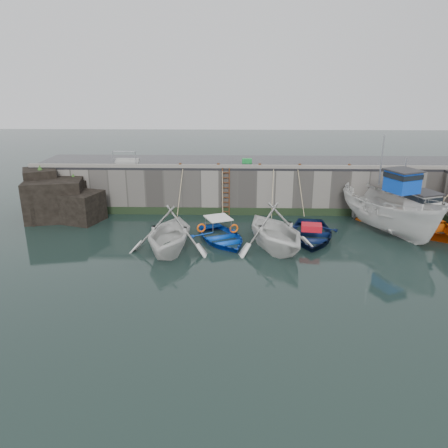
{
  "coord_description": "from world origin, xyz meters",
  "views": [
    {
      "loc": [
        -1.37,
        -17.94,
        8.78
      ],
      "look_at": [
        -1.98,
        4.5,
        1.2
      ],
      "focal_mm": 35.0,
      "sensor_mm": 36.0,
      "label": 1
    }
  ],
  "objects_px": {
    "boat_near_white": "(170,251)",
    "bollard_b": "(218,165)",
    "boat_far_orange": "(413,220)",
    "bollard_a": "(180,165)",
    "boat_near_navy": "(310,238)",
    "fish_crate": "(247,161)",
    "boat_far_white": "(391,212)",
    "bollard_d": "(300,166)",
    "ladder": "(226,192)",
    "boat_near_blue": "(221,241)",
    "bollard_e": "(349,166)",
    "bollard_c": "(260,166)",
    "boat_near_blacktrim": "(274,249)"
  },
  "relations": [
    {
      "from": "bollard_a",
      "to": "boat_near_navy",
      "type": "bearing_deg",
      "value": -29.91
    },
    {
      "from": "boat_near_navy",
      "to": "bollard_e",
      "type": "xyz_separation_m",
      "value": [
        3.05,
        4.57,
        3.3
      ]
    },
    {
      "from": "boat_near_white",
      "to": "boat_near_blacktrim",
      "type": "distance_m",
      "value": 5.6
    },
    {
      "from": "bollard_c",
      "to": "bollard_e",
      "type": "relative_size",
      "value": 1.0
    },
    {
      "from": "boat_near_blue",
      "to": "bollard_b",
      "type": "relative_size",
      "value": 15.91
    },
    {
      "from": "fish_crate",
      "to": "bollard_e",
      "type": "distance_m",
      "value": 6.79
    },
    {
      "from": "boat_near_blue",
      "to": "boat_near_blacktrim",
      "type": "relative_size",
      "value": 0.84
    },
    {
      "from": "ladder",
      "to": "bollard_e",
      "type": "bearing_deg",
      "value": 2.4
    },
    {
      "from": "boat_near_white",
      "to": "bollard_b",
      "type": "relative_size",
      "value": 18.44
    },
    {
      "from": "ladder",
      "to": "bollard_e",
      "type": "height_order",
      "value": "bollard_e"
    },
    {
      "from": "ladder",
      "to": "boat_far_orange",
      "type": "distance_m",
      "value": 11.77
    },
    {
      "from": "ladder",
      "to": "boat_near_blacktrim",
      "type": "relative_size",
      "value": 0.6
    },
    {
      "from": "boat_near_navy",
      "to": "bollard_a",
      "type": "relative_size",
      "value": 18.12
    },
    {
      "from": "boat_near_blue",
      "to": "bollard_d",
      "type": "height_order",
      "value": "bollard_d"
    },
    {
      "from": "bollard_e",
      "to": "boat_near_white",
      "type": "bearing_deg",
      "value": -148.2
    },
    {
      "from": "bollard_d",
      "to": "bollard_a",
      "type": "bearing_deg",
      "value": 180.0
    },
    {
      "from": "boat_far_orange",
      "to": "bollard_a",
      "type": "relative_size",
      "value": 29.74
    },
    {
      "from": "boat_far_white",
      "to": "bollard_c",
      "type": "bearing_deg",
      "value": 130.98
    },
    {
      "from": "boat_near_navy",
      "to": "fish_crate",
      "type": "height_order",
      "value": "fish_crate"
    },
    {
      "from": "boat_near_white",
      "to": "boat_far_white",
      "type": "xyz_separation_m",
      "value": [
        12.6,
        3.28,
        1.24
      ]
    },
    {
      "from": "boat_far_orange",
      "to": "bollard_b",
      "type": "relative_size",
      "value": 29.74
    },
    {
      "from": "bollard_e",
      "to": "bollard_b",
      "type": "bearing_deg",
      "value": 180.0
    },
    {
      "from": "bollard_c",
      "to": "bollard_e",
      "type": "distance_m",
      "value": 5.8
    },
    {
      "from": "boat_far_white",
      "to": "boat_far_orange",
      "type": "bearing_deg",
      "value": 3.07
    },
    {
      "from": "bollard_b",
      "to": "ladder",
      "type": "bearing_deg",
      "value": -33.86
    },
    {
      "from": "bollard_c",
      "to": "bollard_a",
      "type": "bearing_deg",
      "value": 180.0
    },
    {
      "from": "boat_far_white",
      "to": "bollard_d",
      "type": "height_order",
      "value": "boat_far_white"
    },
    {
      "from": "boat_near_blue",
      "to": "boat_near_navy",
      "type": "xyz_separation_m",
      "value": [
        5.09,
        0.57,
        0.0
      ]
    },
    {
      "from": "boat_near_blue",
      "to": "bollard_b",
      "type": "bearing_deg",
      "value": 70.34
    },
    {
      "from": "ladder",
      "to": "boat_near_navy",
      "type": "relative_size",
      "value": 0.63
    },
    {
      "from": "ladder",
      "to": "boat_near_navy",
      "type": "height_order",
      "value": "ladder"
    },
    {
      "from": "boat_near_blue",
      "to": "bollard_e",
      "type": "relative_size",
      "value": 15.91
    },
    {
      "from": "boat_near_white",
      "to": "boat_near_navy",
      "type": "distance_m",
      "value": 8.07
    },
    {
      "from": "boat_near_blacktrim",
      "to": "bollard_b",
      "type": "distance_m",
      "value": 7.81
    },
    {
      "from": "boat_near_blue",
      "to": "bollard_a",
      "type": "xyz_separation_m",
      "value": [
        -2.87,
        5.14,
        3.3
      ]
    },
    {
      "from": "boat_near_white",
      "to": "bollard_d",
      "type": "distance_m",
      "value": 10.68
    },
    {
      "from": "bollard_d",
      "to": "boat_near_navy",
      "type": "bearing_deg",
      "value": -88.1
    },
    {
      "from": "boat_near_white",
      "to": "bollard_b",
      "type": "distance_m",
      "value": 7.83
    },
    {
      "from": "boat_near_navy",
      "to": "bollard_b",
      "type": "relative_size",
      "value": 18.12
    },
    {
      "from": "bollard_a",
      "to": "boat_near_white",
      "type": "bearing_deg",
      "value": -88.53
    },
    {
      "from": "fish_crate",
      "to": "bollard_e",
      "type": "xyz_separation_m",
      "value": [
        6.59,
        -1.65,
        -0.01
      ]
    },
    {
      "from": "bollard_d",
      "to": "boat_near_blue",
      "type": "bearing_deg",
      "value": -133.82
    },
    {
      "from": "ladder",
      "to": "boat_near_white",
      "type": "bearing_deg",
      "value": -113.91
    },
    {
      "from": "boat_far_orange",
      "to": "fish_crate",
      "type": "bearing_deg",
      "value": 137.59
    },
    {
      "from": "boat_far_white",
      "to": "bollard_e",
      "type": "bearing_deg",
      "value": 92.65
    },
    {
      "from": "fish_crate",
      "to": "boat_near_white",
      "type": "bearing_deg",
      "value": -114.67
    },
    {
      "from": "boat_far_orange",
      "to": "boat_near_navy",
      "type": "bearing_deg",
      "value": 177.42
    },
    {
      "from": "boat_far_white",
      "to": "bollard_c",
      "type": "distance_m",
      "value": 8.56
    },
    {
      "from": "boat_near_navy",
      "to": "bollard_c",
      "type": "height_order",
      "value": "bollard_c"
    },
    {
      "from": "boat_near_navy",
      "to": "fish_crate",
      "type": "bearing_deg",
      "value": 127.56
    }
  ]
}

